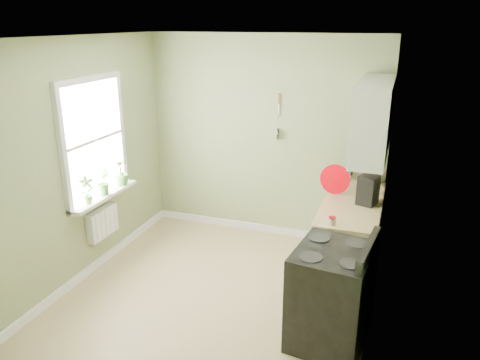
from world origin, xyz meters
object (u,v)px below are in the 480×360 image
(coffee_maker, at_px, (368,191))
(stove, at_px, (331,296))
(kettle, at_px, (347,174))
(stand_mixer, at_px, (368,169))

(coffee_maker, bearing_deg, stove, -97.33)
(kettle, distance_m, coffee_maker, 0.80)
(stand_mixer, bearing_deg, coffee_maker, -85.33)
(stand_mixer, height_order, coffee_maker, stand_mixer)
(kettle, bearing_deg, stand_mixer, 4.91)
(stove, relative_size, coffee_maker, 3.19)
(kettle, relative_size, coffee_maker, 0.53)
(stand_mixer, height_order, kettle, stand_mixer)
(stove, relative_size, stand_mixer, 2.51)
(coffee_maker, bearing_deg, kettle, 112.71)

